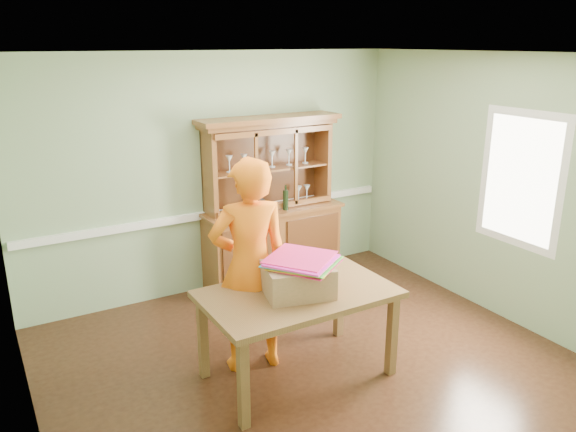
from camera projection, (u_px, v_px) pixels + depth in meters
floor at (309, 362)px, 5.10m from camera, size 4.50×4.50×0.00m
ceiling at (313, 54)px, 4.29m from camera, size 4.50×4.50×0.00m
wall_back at (216, 174)px, 6.34m from camera, size 4.50×0.00×4.50m
wall_left at (16, 275)px, 3.61m from camera, size 0.00×4.00×4.00m
wall_right at (495, 188)px, 5.77m from camera, size 0.00×4.00×4.00m
wall_front at (508, 319)px, 3.04m from camera, size 4.50×0.00×4.50m
chair_rail at (219, 213)px, 6.46m from camera, size 4.41×0.05×0.08m
framed_map at (11, 232)px, 3.81m from camera, size 0.03×0.60×0.46m
window_panel at (520, 180)px, 5.47m from camera, size 0.03×0.96×1.36m
china_hutch at (271, 226)px, 6.63m from camera, size 1.69×0.56×1.99m
dining_table at (298, 301)px, 4.71m from camera, size 1.60×0.96×0.80m
cardboard_box at (298, 279)px, 4.60m from camera, size 0.63×0.55×0.25m
kite_stack at (302, 261)px, 4.57m from camera, size 0.69×0.69×0.06m
person at (250, 266)px, 4.79m from camera, size 0.77×0.59×1.91m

